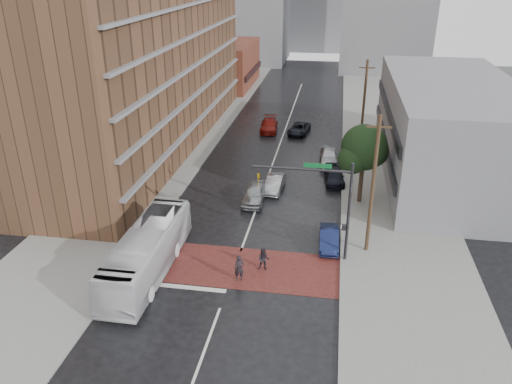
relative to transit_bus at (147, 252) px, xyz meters
The scene contains 21 objects.
ground 5.81m from the transit_bus, 10.30° to the left, with size 160.00×160.00×0.00m, color black.
crosswalk 5.91m from the transit_bus, 15.26° to the left, with size 14.00×5.00×0.02m, color maroon.
sidewalk_west 26.73m from the transit_bus, 102.99° to the left, with size 9.00×90.00×0.15m, color gray.
sidewalk_east 31.10m from the transit_bus, 56.82° to the left, with size 9.00×90.00×0.15m, color gray.
apartment_block 29.18m from the transit_bus, 108.78° to the left, with size 10.00×44.00×28.00m, color brown.
storefront_west 55.42m from the transit_bus, 96.74° to the left, with size 8.00×16.00×7.00m, color brown.
building_east 30.55m from the transit_bus, 43.67° to the left, with size 11.00×26.00×9.00m, color gray.
street_tree 19.40m from the transit_bus, 42.92° to the left, with size 4.20×4.10×6.90m.
signal_mast 12.29m from the transit_bus, 17.14° to the left, with size 6.50×0.30×7.20m.
utility_pole_near 15.56m from the transit_bus, 19.27° to the left, with size 1.60×0.26×10.00m.
utility_pole_far 29.02m from the transit_bus, 60.23° to the left, with size 1.60×0.26×10.00m.
transit_bus is the anchor object (origin of this frame).
pedestrian_a 6.12m from the transit_bus, ahead, with size 0.66×0.43×1.80m, color black.
pedestrian_b 7.63m from the transit_bus, 11.34° to the left, with size 0.78×0.61×1.61m, color black.
car_travel_a 12.81m from the transit_bus, 66.43° to the left, with size 1.81×4.50×1.53m, color #9A9DA1.
car_travel_b 15.80m from the transit_bus, 65.58° to the left, with size 1.41×4.05×1.34m, color #ADB0B5.
car_travel_c 31.93m from the transit_bus, 83.55° to the left, with size 1.99×4.91×1.42m, color maroon.
suv_travel 32.04m from the transit_bus, 76.80° to the left, with size 2.08×4.50×1.25m, color black.
car_parked_near 12.82m from the transit_bus, 24.36° to the left, with size 1.35×3.88×1.28m, color #131C44.
car_parked_mid 20.71m from the transit_bus, 55.25° to the left, with size 1.73×4.26×1.24m, color black.
car_parked_far 24.59m from the transit_bus, 63.07° to the left, with size 1.84×4.57×1.56m, color #B4B6BC.
Camera 1 is at (6.00, -27.36, 18.65)m, focal length 35.00 mm.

